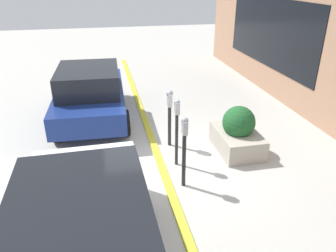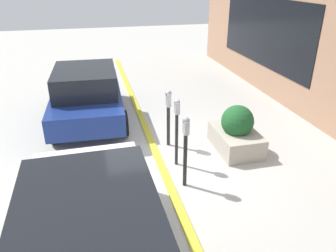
% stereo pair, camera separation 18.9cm
% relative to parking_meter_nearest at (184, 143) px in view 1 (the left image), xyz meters
% --- Properties ---
extents(ground_plane, '(40.00, 40.00, 0.00)m').
position_rel_parking_meter_nearest_xyz_m(ground_plane, '(0.80, 0.22, -0.93)').
color(ground_plane, beige).
extents(curb_strip, '(19.00, 0.16, 0.04)m').
position_rel_parking_meter_nearest_xyz_m(curb_strip, '(0.80, 0.30, -0.91)').
color(curb_strip, gold).
rests_on(curb_strip, ground_plane).
extents(parking_meter_nearest, '(0.16, 0.14, 1.45)m').
position_rel_parking_meter_nearest_xyz_m(parking_meter_nearest, '(0.00, 0.00, 0.00)').
color(parking_meter_nearest, '#232326').
rests_on(parking_meter_nearest, ground_plane).
extents(parking_meter_second, '(0.15, 0.13, 1.50)m').
position_rel_parking_meter_nearest_xyz_m(parking_meter_second, '(0.78, -0.04, 0.04)').
color(parking_meter_second, '#232326').
rests_on(parking_meter_second, ground_plane).
extents(parking_meter_middle, '(0.18, 0.15, 1.39)m').
position_rel_parking_meter_nearest_xyz_m(parking_meter_middle, '(1.67, -0.08, -0.01)').
color(parking_meter_middle, '#232326').
rests_on(parking_meter_middle, ground_plane).
extents(planter_box, '(1.35, 0.90, 1.09)m').
position_rel_parking_meter_nearest_xyz_m(planter_box, '(1.09, -1.56, -0.49)').
color(planter_box, '#B2A899').
rests_on(planter_box, ground_plane).
extents(parked_car_middle, '(3.97, 1.94, 1.51)m').
position_rel_parking_meter_nearest_xyz_m(parked_car_middle, '(3.60, 1.73, -0.15)').
color(parked_car_middle, navy).
rests_on(parked_car_middle, ground_plane).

